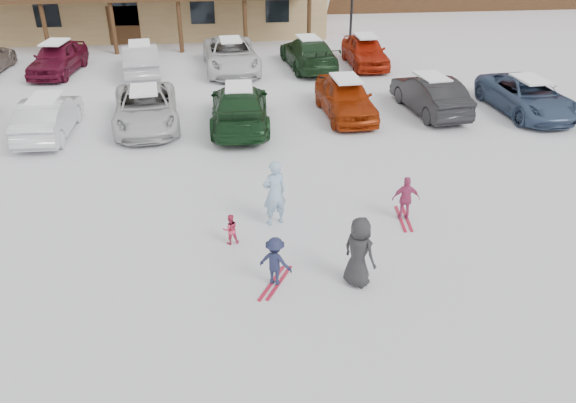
{
  "coord_description": "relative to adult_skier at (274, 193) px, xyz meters",
  "views": [
    {
      "loc": [
        -1.02,
        -11.43,
        7.9
      ],
      "look_at": [
        0.3,
        1.0,
        1.0
      ],
      "focal_mm": 35.0,
      "sensor_mm": 36.0,
      "label": 1
    }
  ],
  "objects": [
    {
      "name": "skis_child_magenta",
      "position": [
        3.56,
        -0.16,
        -0.91
      ],
      "size": [
        0.33,
        1.41,
        0.03
      ],
      "primitive_type": "cube",
      "rotation": [
        0.0,
        0.0,
        3.05
      ],
      "color": "#A4172F",
      "rests_on": "ground"
    },
    {
      "name": "adult_skier",
      "position": [
        0.0,
        0.0,
        0.0
      ],
      "size": [
        0.79,
        0.66,
        1.86
      ],
      "primitive_type": "imported",
      "rotation": [
        0.0,
        0.0,
        3.51
      ],
      "color": "#90B4D1",
      "rests_on": "ground"
    },
    {
      "name": "parked_car_10",
      "position": [
        -0.89,
        15.16,
        -0.15
      ],
      "size": [
        3.0,
        5.76,
        1.55
      ],
      "primitive_type": "imported",
      "rotation": [
        0.0,
        0.0,
        0.08
      ],
      "color": "silver",
      "rests_on": "ground"
    },
    {
      "name": "parked_car_9",
      "position": [
        -5.28,
        14.88,
        -0.16
      ],
      "size": [
        2.26,
        4.87,
        1.54
      ],
      "primitive_type": "imported",
      "rotation": [
        0.0,
        0.0,
        3.28
      ],
      "color": "#B0B0B5",
      "rests_on": "ground"
    },
    {
      "name": "child_magenta",
      "position": [
        3.56,
        -0.16,
        -0.29
      ],
      "size": [
        0.78,
        0.38,
        1.28
      ],
      "primitive_type": "imported",
      "rotation": [
        0.0,
        0.0,
        3.05
      ],
      "color": "#B83C6C",
      "rests_on": "ground"
    },
    {
      "name": "child_navy",
      "position": [
        -0.21,
        -2.69,
        -0.32
      ],
      "size": [
        0.91,
        0.77,
        1.22
      ],
      "primitive_type": "imported",
      "rotation": [
        0.0,
        0.0,
        2.65
      ],
      "color": "#1C213E",
      "rests_on": "ground"
    },
    {
      "name": "parked_car_6",
      "position": [
        10.89,
        7.68,
        -0.23
      ],
      "size": [
        2.69,
        5.22,
        1.41
      ],
      "primitive_type": "imported",
      "rotation": [
        0.0,
        0.0,
        0.07
      ],
      "color": "#384A6A",
      "rests_on": "ground"
    },
    {
      "name": "parked_car_11",
      "position": [
        3.02,
        15.24,
        -0.17
      ],
      "size": [
        2.72,
        5.47,
        1.53
      ],
      "primitive_type": "imported",
      "rotation": [
        0.0,
        0.0,
        3.26
      ],
      "color": "#19341B",
      "rests_on": "ground"
    },
    {
      "name": "parked_car_4",
      "position": [
        3.52,
        8.1,
        -0.16
      ],
      "size": [
        2.11,
        4.63,
        1.54
      ],
      "primitive_type": "imported",
      "rotation": [
        0.0,
        0.0,
        0.07
      ],
      "color": "#9C2B08",
      "rests_on": "ground"
    },
    {
      "name": "parked_car_3",
      "position": [
        -0.7,
        7.39,
        -0.15
      ],
      "size": [
        2.3,
        5.4,
        1.55
      ],
      "primitive_type": "imported",
      "rotation": [
        0.0,
        0.0,
        3.12
      ],
      "color": "#153419",
      "rests_on": "ground"
    },
    {
      "name": "parked_car_2",
      "position": [
        -4.26,
        7.82,
        -0.22
      ],
      "size": [
        2.95,
        5.36,
        1.42
      ],
      "primitive_type": "imported",
      "rotation": [
        0.0,
        0.0,
        0.12
      ],
      "color": "silver",
      "rests_on": "ground"
    },
    {
      "name": "toddler_red",
      "position": [
        -1.2,
        -0.87,
        -0.51
      ],
      "size": [
        0.45,
        0.38,
        0.83
      ],
      "primitive_type": "imported",
      "rotation": [
        0.0,
        0.0,
        3.32
      ],
      "color": "#D03356",
      "rests_on": "ground"
    },
    {
      "name": "parked_car_12",
      "position": [
        5.98,
        15.34,
        -0.16
      ],
      "size": [
        1.91,
        4.55,
        1.54
      ],
      "primitive_type": "imported",
      "rotation": [
        0.0,
        0.0,
        0.02
      ],
      "color": "#AF210B",
      "rests_on": "ground"
    },
    {
      "name": "parked_car_8",
      "position": [
        -9.39,
        15.53,
        -0.15
      ],
      "size": [
        2.39,
        4.75,
        1.55
      ],
      "primitive_type": "imported",
      "rotation": [
        0.0,
        0.0,
        -0.13
      ],
      "color": "#590D23",
      "rests_on": "ground"
    },
    {
      "name": "skis_child_navy",
      "position": [
        -0.21,
        -2.69,
        -0.91
      ],
      "size": [
        0.84,
        1.33,
        0.03
      ],
      "primitive_type": "cube",
      "rotation": [
        0.0,
        0.0,
        2.65
      ],
      "color": "#A4172F",
      "rests_on": "ground"
    },
    {
      "name": "bystander_dark",
      "position": [
        1.66,
        -2.86,
        -0.07
      ],
      "size": [
        0.95,
        0.99,
        1.71
      ],
      "primitive_type": "imported",
      "rotation": [
        0.0,
        0.0,
        2.25
      ],
      "color": "#252527",
      "rests_on": "ground"
    },
    {
      "name": "parked_car_1",
      "position": [
        -7.69,
        7.2,
        -0.21
      ],
      "size": [
        1.53,
        4.37,
        1.44
      ],
      "primitive_type": "imported",
      "rotation": [
        0.0,
        0.0,
        3.14
      ],
      "color": "silver",
      "rests_on": "ground"
    },
    {
      "name": "ground",
      "position": [
        -0.0,
        -1.63,
        -0.93
      ],
      "size": [
        160.0,
        160.0,
        0.0
      ],
      "primitive_type": "plane",
      "color": "white",
      "rests_on": "ground"
    },
    {
      "name": "parked_car_5",
      "position": [
        7.0,
        8.13,
        -0.18
      ],
      "size": [
        2.17,
        4.71,
        1.5
      ],
      "primitive_type": "imported",
      "rotation": [
        0.0,
        0.0,
        3.28
      ],
      "color": "black",
      "rests_on": "ground"
    }
  ]
}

